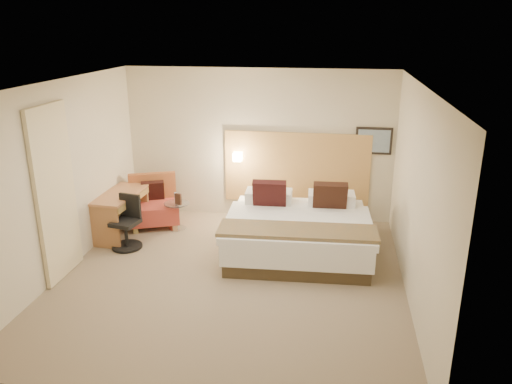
% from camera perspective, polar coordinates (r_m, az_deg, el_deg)
% --- Properties ---
extents(floor, '(4.80, 5.00, 0.02)m').
position_cam_1_polar(floor, '(7.16, -2.92, -9.88)').
color(floor, '#7E6C54').
rests_on(floor, ground).
extents(ceiling, '(4.80, 5.00, 0.02)m').
position_cam_1_polar(ceiling, '(6.33, -3.34, 12.28)').
color(ceiling, white).
rests_on(ceiling, floor).
extents(wall_back, '(4.80, 0.02, 2.70)m').
position_cam_1_polar(wall_back, '(9.00, 0.26, 5.44)').
color(wall_back, beige).
rests_on(wall_back, floor).
extents(wall_front, '(4.80, 0.02, 2.70)m').
position_cam_1_polar(wall_front, '(4.39, -10.11, -9.63)').
color(wall_front, beige).
rests_on(wall_front, floor).
extents(wall_left, '(0.02, 5.00, 2.70)m').
position_cam_1_polar(wall_left, '(7.50, -21.44, 1.39)').
color(wall_left, beige).
rests_on(wall_left, floor).
extents(wall_right, '(0.02, 5.00, 2.70)m').
position_cam_1_polar(wall_right, '(6.57, 17.91, -0.56)').
color(wall_right, beige).
rests_on(wall_right, floor).
extents(headboard_panel, '(2.60, 0.04, 1.30)m').
position_cam_1_polar(headboard_panel, '(8.98, 4.63, 2.72)').
color(headboard_panel, tan).
rests_on(headboard_panel, wall_back).
extents(art_frame, '(0.62, 0.03, 0.47)m').
position_cam_1_polar(art_frame, '(8.86, 13.31, 5.72)').
color(art_frame, black).
rests_on(art_frame, wall_back).
extents(art_canvas, '(0.54, 0.01, 0.39)m').
position_cam_1_polar(art_canvas, '(8.84, 13.32, 5.69)').
color(art_canvas, gray).
rests_on(art_canvas, wall_back).
extents(lamp_arm, '(0.02, 0.12, 0.02)m').
position_cam_1_polar(lamp_arm, '(9.02, -2.04, 4.15)').
color(lamp_arm, silver).
rests_on(lamp_arm, wall_back).
extents(lamp_shade, '(0.15, 0.15, 0.15)m').
position_cam_1_polar(lamp_shade, '(8.97, -2.11, 4.06)').
color(lamp_shade, '#FFEDC6').
rests_on(lamp_shade, wall_back).
extents(curtain, '(0.06, 0.90, 2.42)m').
position_cam_1_polar(curtain, '(7.31, -21.94, -0.18)').
color(curtain, beige).
rests_on(curtain, wall_left).
extents(bottle_a, '(0.07, 0.07, 0.17)m').
position_cam_1_polar(bottle_a, '(8.69, -9.15, -0.63)').
color(bottle_a, '#95BCE6').
rests_on(bottle_a, side_table).
extents(menu_folder, '(0.12, 0.08, 0.19)m').
position_cam_1_polar(menu_folder, '(8.59, -8.87, -0.79)').
color(menu_folder, '#3C2218').
rests_on(menu_folder, side_table).
extents(bed, '(2.29, 2.24, 1.07)m').
position_cam_1_polar(bed, '(7.85, 4.85, -4.34)').
color(bed, '#3C301E').
rests_on(bed, floor).
extents(lounge_chair, '(1.04, 0.98, 0.88)m').
position_cam_1_polar(lounge_chair, '(9.04, -11.60, -1.51)').
color(lounge_chair, tan).
rests_on(lounge_chair, floor).
extents(side_table, '(0.55, 0.55, 0.49)m').
position_cam_1_polar(side_table, '(8.76, -8.99, -2.58)').
color(side_table, white).
rests_on(side_table, floor).
extents(desk, '(0.62, 1.22, 0.74)m').
position_cam_1_polar(desk, '(8.62, -15.15, -1.14)').
color(desk, '#AF6F44').
rests_on(desk, floor).
extents(desk_chair, '(0.56, 0.56, 0.85)m').
position_cam_1_polar(desk_chair, '(8.21, -14.51, -3.85)').
color(desk_chair, black).
rests_on(desk_chair, floor).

